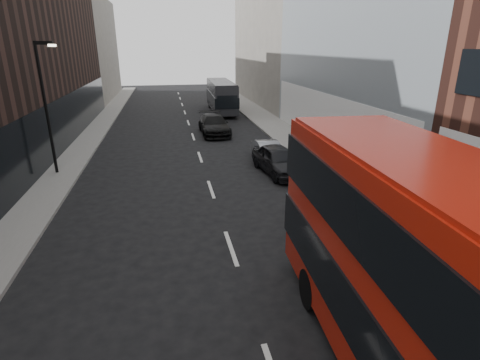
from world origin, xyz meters
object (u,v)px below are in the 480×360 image
street_lamp (46,100)px  car_b (268,152)px  red_bus (467,314)px  grey_bus (221,96)px  car_c (214,125)px  car_a (278,160)px

street_lamp → car_b: bearing=0.0°
red_bus → grey_bus: bearing=91.1°
street_lamp → car_c: 13.66m
car_b → car_c: bearing=103.0°
car_a → car_c: size_ratio=0.85×
red_bus → car_b: 17.74m
car_b → grey_bus: bearing=88.3°
red_bus → car_b: size_ratio=3.13×
red_bus → car_a: size_ratio=2.68×
grey_bus → car_c: bearing=-99.8°
red_bus → car_c: (-0.84, 26.19, -1.97)m
grey_bus → street_lamp: bearing=-120.4°
car_a → car_c: (-2.29, 10.78, 0.00)m
car_a → car_b: (0.01, 2.14, -0.14)m
red_bus → car_b: red_bus is taller
car_a → car_c: bearing=94.9°
street_lamp → red_bus: (10.86, -17.56, -1.42)m
red_bus → car_c: size_ratio=2.28×
street_lamp → red_bus: street_lamp is taller
grey_bus → car_b: bearing=-88.1°
red_bus → car_c: bearing=95.0°
car_c → red_bus: bearing=-89.0°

